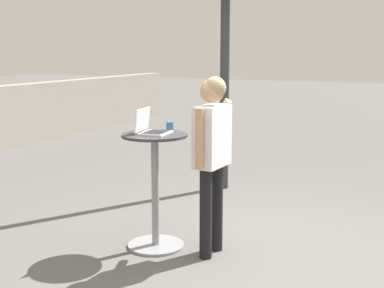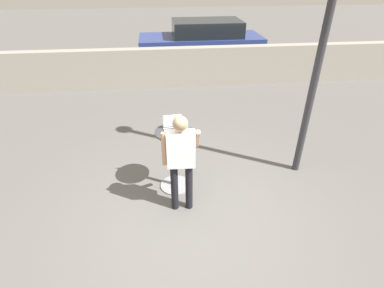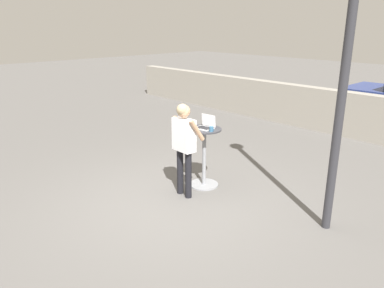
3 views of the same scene
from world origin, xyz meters
name	(u,v)px [view 3 (image 3 of 3)]	position (x,y,z in m)	size (l,w,h in m)	color
ground_plane	(177,203)	(0.00, 0.00, 0.00)	(50.00, 50.00, 0.00)	#5B5956
pavement_kerb	(344,113)	(0.00, 5.78, 0.58)	(16.73, 0.35, 1.16)	gray
cafe_table	(204,155)	(-0.20, 0.83, 0.59)	(0.60, 0.60, 1.07)	gray
laptop	(206,125)	(-0.20, 0.86, 1.12)	(0.32, 0.29, 0.23)	silver
coffee_mug	(211,129)	(0.02, 0.79, 1.12)	(0.10, 0.07, 0.09)	#336084
standing_person	(184,139)	(-0.13, 0.29, 1.01)	(0.55, 0.34, 1.60)	black
street_lamp	(353,7)	(2.06, 1.08, 3.01)	(0.32, 0.32, 4.73)	#2D2D33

